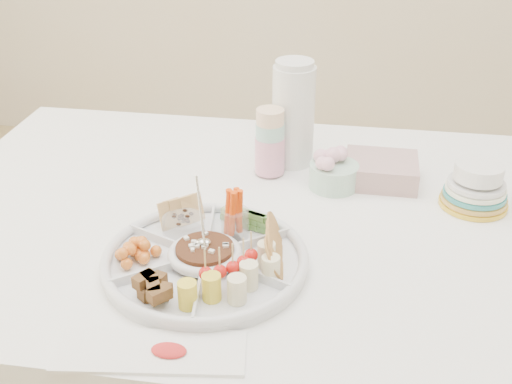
% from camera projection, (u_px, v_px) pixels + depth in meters
% --- Properties ---
extents(dining_table, '(1.52, 1.02, 0.76)m').
position_uv_depth(dining_table, '(265.00, 347.00, 1.56)').
color(dining_table, white).
rests_on(dining_table, floor).
extents(party_tray, '(0.50, 0.50, 0.04)m').
position_uv_depth(party_tray, '(205.00, 257.00, 1.19)').
color(party_tray, white).
rests_on(party_tray, dining_table).
extents(bean_dip, '(0.14, 0.14, 0.04)m').
position_uv_depth(bean_dip, '(205.00, 254.00, 1.19)').
color(bean_dip, '#4B2C15').
rests_on(bean_dip, party_tray).
extents(tortillas, '(0.13, 0.13, 0.06)m').
position_uv_depth(tortillas, '(275.00, 249.00, 1.18)').
color(tortillas, olive).
rests_on(tortillas, party_tray).
extents(carrot_cucumber, '(0.14, 0.14, 0.10)m').
position_uv_depth(carrot_cucumber, '(243.00, 208.00, 1.27)').
color(carrot_cucumber, '#F84A0B').
rests_on(carrot_cucumber, party_tray).
extents(pita_raisins, '(0.15, 0.15, 0.06)m').
position_uv_depth(pita_raisins, '(179.00, 215.00, 1.28)').
color(pita_raisins, tan).
rests_on(pita_raisins, party_tray).
extents(cherries, '(0.13, 0.13, 0.04)m').
position_uv_depth(cherries, '(135.00, 249.00, 1.19)').
color(cherries, orange).
rests_on(cherries, party_tray).
extents(granola_chunks, '(0.13, 0.13, 0.04)m').
position_uv_depth(granola_chunks, '(160.00, 287.00, 1.09)').
color(granola_chunks, brown).
rests_on(granola_chunks, party_tray).
extents(banana_tomato, '(0.14, 0.14, 0.09)m').
position_uv_depth(banana_tomato, '(236.00, 278.00, 1.08)').
color(banana_tomato, '#FFF486').
rests_on(banana_tomato, party_tray).
extents(cup_stack, '(0.08, 0.08, 0.19)m').
position_uv_depth(cup_stack, '(270.00, 136.00, 1.49)').
color(cup_stack, silver).
rests_on(cup_stack, dining_table).
extents(thermos, '(0.11, 0.11, 0.26)m').
position_uv_depth(thermos, '(293.00, 112.00, 1.53)').
color(thermos, white).
rests_on(thermos, dining_table).
extents(flower_bowl, '(0.13, 0.13, 0.08)m').
position_uv_depth(flower_bowl, '(334.00, 170.00, 1.46)').
color(flower_bowl, '#8BC79F').
rests_on(flower_bowl, dining_table).
extents(napkin_stack, '(0.17, 0.15, 0.06)m').
position_uv_depth(napkin_stack, '(381.00, 170.00, 1.49)').
color(napkin_stack, '#B58E8C').
rests_on(napkin_stack, dining_table).
extents(plate_stack, '(0.15, 0.15, 0.09)m').
position_uv_depth(plate_stack, '(476.00, 187.00, 1.38)').
color(plate_stack, gold).
rests_on(plate_stack, dining_table).
extents(placemat, '(0.31, 0.14, 0.01)m').
position_uv_depth(placemat, '(151.00, 351.00, 1.00)').
color(placemat, white).
rests_on(placemat, dining_table).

